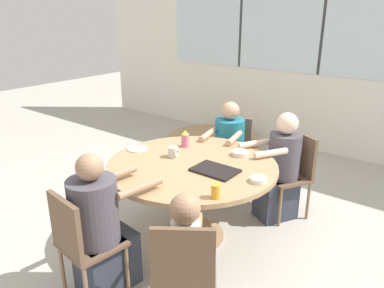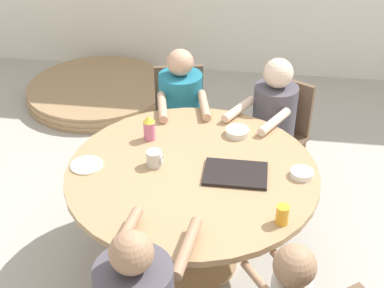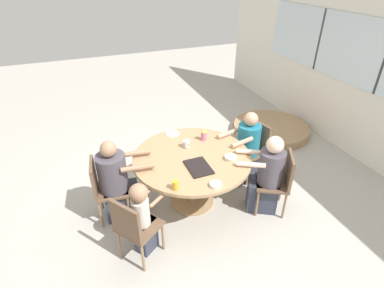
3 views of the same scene
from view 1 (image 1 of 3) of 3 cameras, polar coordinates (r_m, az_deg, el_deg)
ground_plane at (r=3.64m, az=0.00°, el=-13.84°), size 16.00×16.00×0.00m
wall_back_with_windows at (r=5.72m, az=19.06°, el=12.77°), size 8.40×0.08×2.80m
dining_table at (r=3.34m, az=0.00°, el=-5.04°), size 1.50×1.50×0.75m
chair_for_woman_green_shirt at (r=4.35m, az=6.25°, el=-0.63°), size 0.48×0.48×0.86m
chair_for_man_blue_shirt at (r=3.92m, az=15.28°, el=-3.56°), size 0.54×0.54×0.86m
chair_for_man_teal_shirt at (r=2.81m, az=-16.78°, el=-13.69°), size 0.45×0.45×0.86m
chair_for_toddler at (r=2.44m, az=-1.21°, el=-18.53°), size 0.56×0.56×0.86m
person_woman_green_shirt at (r=4.21m, az=5.48°, el=-1.69°), size 0.44×0.65×1.08m
person_man_blue_shirt at (r=3.83m, az=13.29°, el=-4.16°), size 0.55×0.64×1.10m
person_man_teal_shirt at (r=2.88m, az=-13.74°, el=-12.83°), size 0.42×0.68×1.11m
person_toddler at (r=2.57m, az=-0.98°, el=-16.95°), size 0.35×0.39×0.96m
food_tray_dark at (r=3.13m, az=3.53°, el=-4.01°), size 0.37×0.26×0.02m
coffee_mug at (r=3.41m, az=-2.89°, el=-1.23°), size 0.10×0.09×0.10m
sippy_cup at (r=3.66m, az=-1.07°, el=0.88°), size 0.08×0.08×0.17m
juice_glass at (r=2.69m, az=3.63°, el=-7.17°), size 0.07×0.07×0.11m
bowl_white_shallow at (r=3.48m, az=7.38°, el=-1.41°), size 0.15×0.15×0.04m
bowl_cereal at (r=2.98m, az=10.08°, el=-5.37°), size 0.13×0.13×0.04m
plate_tortillas at (r=3.64m, az=-8.31°, el=-0.74°), size 0.20×0.20×0.01m
folded_table_stack at (r=5.83m, az=3.10°, el=0.34°), size 1.43×1.43×0.15m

